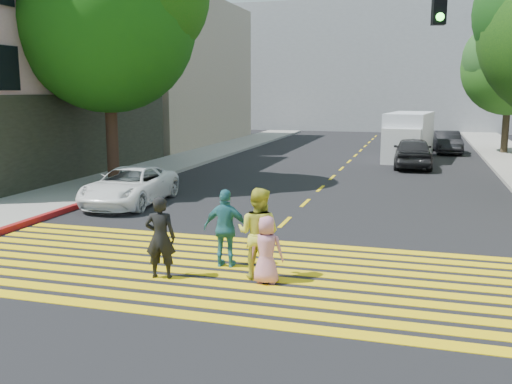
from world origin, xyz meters
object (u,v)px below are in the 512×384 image
at_px(pedestrian_extra, 226,228).
at_px(white_sedan, 130,186).
at_px(pedestrian_man, 160,238).
at_px(dark_car_parked, 447,142).
at_px(pedestrian_child, 267,250).
at_px(tree_left, 109,13).
at_px(silver_car, 412,140).
at_px(tree_right_far, 511,63).
at_px(pedestrian_woman, 258,233).
at_px(white_van, 408,138).
at_px(dark_car_near, 413,152).

xyz_separation_m(pedestrian_extra, white_sedan, (-5.34, 5.61, -0.23)).
height_order(pedestrian_man, dark_car_parked, pedestrian_man).
relative_size(pedestrian_child, pedestrian_extra, 0.80).
distance_m(pedestrian_child, dark_car_parked, 26.40).
xyz_separation_m(tree_left, pedestrian_man, (6.77, -10.09, -5.83)).
distance_m(pedestrian_man, silver_car, 27.87).
xyz_separation_m(tree_right_far, pedestrian_extra, (-8.70, -25.27, -4.51)).
bearing_deg(pedestrian_man, pedestrian_woman, -175.65).
xyz_separation_m(pedestrian_woman, pedestrian_extra, (-0.86, 0.53, -0.08)).
distance_m(tree_left, pedestrian_man, 13.48).
bearing_deg(pedestrian_child, dark_car_parked, -102.19).
distance_m(tree_right_far, white_van, 8.09).
bearing_deg(silver_car, tree_right_far, 168.52).
distance_m(white_sedan, dark_car_parked, 22.40).
bearing_deg(dark_car_near, pedestrian_man, 73.38).
bearing_deg(dark_car_parked, pedestrian_man, -109.01).
height_order(pedestrian_man, dark_car_near, pedestrian_man).
relative_size(tree_right_far, dark_car_near, 1.76).
bearing_deg(dark_car_parked, white_sedan, -123.99).
distance_m(pedestrian_woman, silver_car, 27.09).
bearing_deg(pedestrian_woman, white_van, -88.92).
bearing_deg(pedestrian_extra, pedestrian_child, 141.36).
xyz_separation_m(white_sedan, silver_car, (8.72, 20.84, 0.05)).
bearing_deg(tree_left, dark_car_near, 37.72).
bearing_deg(dark_car_near, pedestrian_extra, 75.71).
xyz_separation_m(white_sedan, dark_car_near, (8.88, 12.16, 0.15)).
relative_size(pedestrian_woman, white_van, 0.33).
bearing_deg(dark_car_parked, pedestrian_child, -104.67).
relative_size(pedestrian_extra, silver_car, 0.37).
relative_size(tree_left, dark_car_near, 2.20).
xyz_separation_m(silver_car, white_van, (-0.15, -5.46, 0.56)).
bearing_deg(white_sedan, pedestrian_child, -48.11).
xyz_separation_m(pedestrian_woman, pedestrian_child, (0.24, -0.26, -0.25)).
height_order(white_sedan, silver_car, silver_car).
bearing_deg(pedestrian_extra, tree_left, -52.18).
distance_m(dark_car_parked, white_van, 4.83).
height_order(tree_left, dark_car_parked, tree_left).
bearing_deg(silver_car, tree_left, 58.34).
bearing_deg(pedestrian_child, pedestrian_woman, -50.05).
bearing_deg(white_van, pedestrian_extra, -91.72).
bearing_deg(white_sedan, pedestrian_man, -60.44).
xyz_separation_m(tree_right_far, white_van, (-5.48, -4.28, -4.13)).
bearing_deg(white_sedan, pedestrian_extra, -49.72).
height_order(tree_right_far, pedestrian_extra, tree_right_far).
xyz_separation_m(pedestrian_child, white_sedan, (-6.45, 6.40, -0.06)).
bearing_deg(dark_car_near, tree_right_far, -127.55).
distance_m(pedestrian_child, white_van, 21.89).
xyz_separation_m(pedestrian_woman, dark_car_parked, (4.56, 25.78, -0.25)).
height_order(pedestrian_man, pedestrian_woman, pedestrian_woman).
distance_m(pedestrian_child, pedestrian_extra, 1.37).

